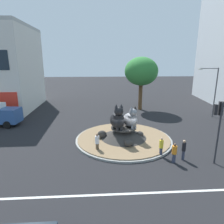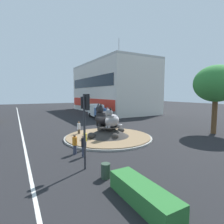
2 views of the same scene
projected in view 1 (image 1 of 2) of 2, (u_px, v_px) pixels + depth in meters
The scene contains 12 objects.
ground_plane at pixel (123, 140), 20.63m from camera, with size 160.00×160.00×0.00m, color black.
lane_centreline at pixel (140, 193), 12.35m from camera, with size 112.00×0.20×0.01m, color silver.
roundabout_island at pixel (123, 135), 20.50m from camera, with size 9.90×9.90×1.40m.
cat_statue_black at pixel (118, 119), 19.71m from camera, with size 1.75×2.79×2.61m.
cat_statue_grey at pixel (131, 119), 20.15m from camera, with size 1.88×2.54×2.25m.
traffic_light_mast at pixel (219, 119), 15.12m from camera, with size 0.79×0.46×5.04m.
broadleaf_tree_behind_island at pixel (141, 72), 31.70m from camera, with size 5.35×5.35×8.58m.
streetlight_arm at pixel (213, 88), 28.01m from camera, with size 2.64×0.71×7.04m.
pedestrian_yellow_shirt at pixel (161, 146), 16.89m from camera, with size 0.35×0.35×1.72m.
pedestrian_orange_shirt at pixel (174, 153), 15.83m from camera, with size 0.39×0.39×1.69m.
pedestrian_black_shirt at pixel (184, 149), 16.26m from camera, with size 0.32×0.32×1.78m.
pedestrian_white_shirt at pixel (97, 142), 17.75m from camera, with size 0.38×0.38×1.74m.
Camera 1 is at (-2.40, -19.08, 8.09)m, focal length 31.67 mm.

